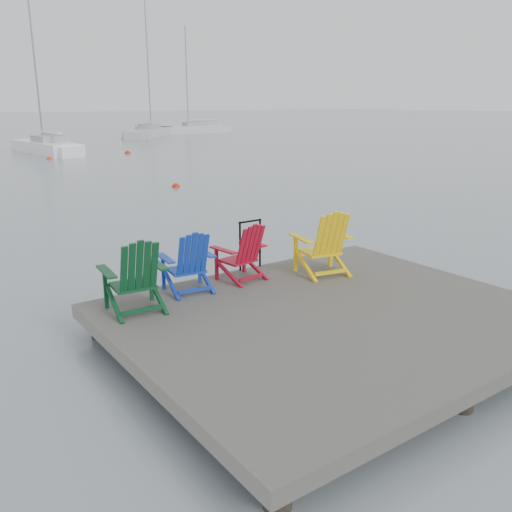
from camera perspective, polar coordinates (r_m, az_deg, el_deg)
ground at (r=8.18m, az=7.92°, el=-9.09°), size 400.00×400.00×0.00m
dock at (r=8.04m, az=8.01°, el=-6.84°), size 6.00×5.00×1.40m
handrail at (r=9.77m, az=-0.62°, el=1.74°), size 0.48×0.04×0.90m
chair_green at (r=7.91m, az=-12.59°, el=-1.97°), size 0.94×0.88×1.10m
chair_blue at (r=8.62m, az=-7.10°, el=-0.56°), size 0.87×0.82×1.01m
chair_red at (r=9.14m, az=-1.40°, el=0.46°), size 0.86×0.81×0.99m
chair_yellow at (r=9.49m, az=7.21°, el=1.43°), size 1.05×0.99×1.16m
sailboat_near at (r=40.88m, az=-21.22°, el=10.54°), size 2.89×8.22×11.16m
sailboat_mid at (r=58.40m, az=-11.10°, el=12.60°), size 8.59×9.40×13.76m
sailboat_far at (r=63.86m, az=-6.74°, el=13.04°), size 8.62×2.87×11.69m
buoy_a at (r=23.08m, az=-8.43°, el=7.18°), size 0.34×0.34×0.34m
buoy_c at (r=39.09m, az=-13.35°, el=10.45°), size 0.41×0.41×0.41m
buoy_d at (r=36.48m, az=-20.92°, el=9.48°), size 0.34×0.34×0.34m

